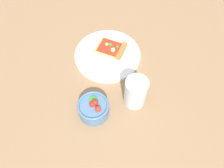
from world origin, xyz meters
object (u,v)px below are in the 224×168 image
object	(u,v)px
salad_bowl	(94,108)
soda_glass	(135,93)
plate	(108,55)
pizza_slice_main	(113,49)

from	to	relation	value
salad_bowl	soda_glass	xyz separation A→B (m)	(-0.05, -0.15, 0.02)
plate	soda_glass	bearing A→B (deg)	170.14
plate	soda_glass	size ratio (longest dim) A/B	2.21
plate	soda_glass	world-z (taller)	soda_glass
plate	salad_bowl	world-z (taller)	salad_bowl
pizza_slice_main	salad_bowl	xyz separation A→B (m)	(-0.19, 0.22, 0.01)
pizza_slice_main	soda_glass	world-z (taller)	soda_glass
plate	pizza_slice_main	xyz separation A→B (m)	(0.01, -0.03, 0.01)
soda_glass	plate	bearing A→B (deg)	-9.86
pizza_slice_main	soda_glass	bearing A→B (deg)	163.01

